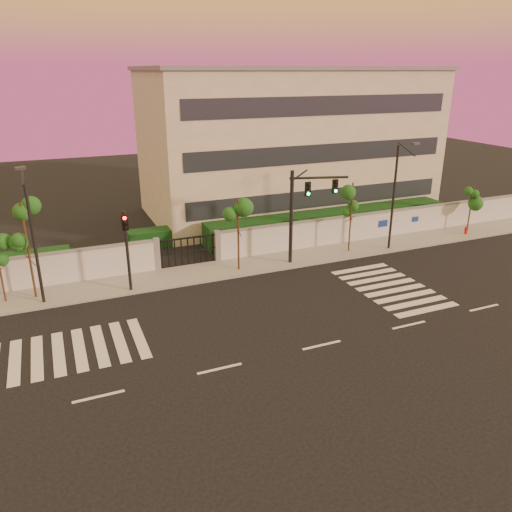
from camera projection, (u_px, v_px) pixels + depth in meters
name	position (u px, v px, depth m)	size (l,w,h in m)	color
ground	(322.00, 345.00, 23.14)	(120.00, 120.00, 0.00)	black
sidewalk	(240.00, 267.00, 32.17)	(60.00, 3.00, 0.15)	gray
perimeter_wall	(233.00, 245.00, 33.15)	(60.00, 0.36, 2.20)	silver
hedge_row	(234.00, 235.00, 35.99)	(41.00, 4.25, 1.80)	black
institutional_building	(288.00, 141.00, 43.23)	(24.40, 12.40, 12.25)	#BCB29F
road_markings	(259.00, 317.00, 25.80)	(57.00, 7.62, 0.02)	silver
street_tree_c	(25.00, 229.00, 26.40)	(1.56, 1.24, 5.53)	#382314
street_tree_d	(238.00, 219.00, 30.47)	(1.49, 1.19, 4.69)	#382314
street_tree_e	(352.00, 202.00, 33.58)	(1.34, 1.07, 4.97)	#382314
street_tree_f	(472.00, 198.00, 38.46)	(1.37, 1.09, 3.69)	#382314
traffic_signal_main	(303.00, 205.00, 31.71)	(3.86, 1.24, 6.19)	black
traffic_signal_secondary	(127.00, 242.00, 27.61)	(0.37, 0.35, 4.82)	black
streetlight_west	(32.00, 232.00, 25.58)	(0.46, 1.87, 7.79)	black
streetlight_east	(395.00, 193.00, 33.75)	(0.46, 1.86, 7.72)	black
fire_hydrant	(466.00, 231.00, 38.30)	(0.30, 0.28, 0.75)	red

